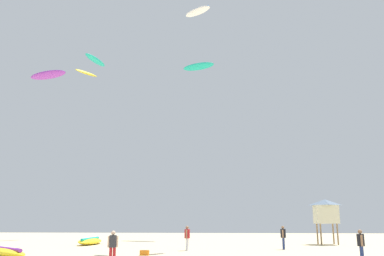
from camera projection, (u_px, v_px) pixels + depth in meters
name	position (u px, v px, depth m)	size (l,w,h in m)	color
person_foreground	(113.00, 244.00, 20.80)	(0.55, 0.38, 1.66)	#B21E23
person_midground	(283.00, 236.00, 31.12)	(0.40, 0.58, 1.78)	navy
person_left	(361.00, 243.00, 21.51)	(0.39, 0.56, 1.71)	navy
person_right	(187.00, 236.00, 30.12)	(0.40, 0.59, 1.79)	silver
kite_grounded_near	(6.00, 252.00, 24.54)	(4.66, 4.35, 0.64)	yellow
kite_grounded_mid	(90.00, 241.00, 37.43)	(1.61, 5.30, 0.68)	yellow
lifeguard_tower	(326.00, 211.00, 38.10)	(2.30, 2.30, 4.15)	#8C704C
cooler_box	(145.00, 253.00, 25.78)	(0.56, 0.36, 0.32)	orange
kite_aloft_0	(198.00, 11.00, 33.77)	(2.52, 2.08, 0.47)	white
kite_aloft_1	(198.00, 67.00, 53.16)	(4.56, 2.79, 0.88)	#19B29E
kite_aloft_2	(86.00, 73.00, 54.26)	(2.77, 3.39, 0.82)	yellow
kite_aloft_3	(95.00, 60.00, 39.26)	(1.65, 3.48, 0.47)	#19B29E
kite_aloft_4	(48.00, 75.00, 35.84)	(4.10, 2.42, 0.62)	purple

